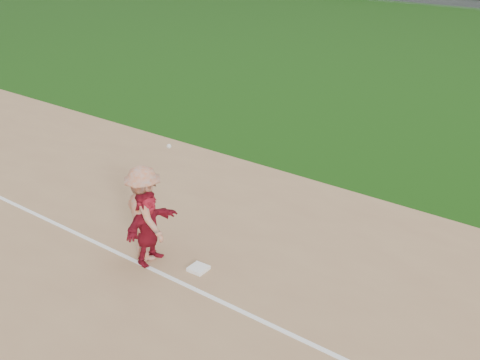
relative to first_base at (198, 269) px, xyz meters
The scene contains 5 objects.
ground 0.41m from the first_base, 141.48° to the left, with size 160.00×160.00×0.00m, color #16410C.
foul_line 0.63m from the first_base, 119.94° to the right, with size 60.00×0.10×0.01m, color white.
first_base is the anchor object (origin of this frame).
base_runner 1.32m from the first_base, 162.37° to the right, with size 1.47×0.47×1.59m, color maroon.
first_base_play 1.55m from the first_base, 167.03° to the right, with size 1.48×1.13×2.55m.
Camera 1 is at (7.29, -7.82, 6.52)m, focal length 45.00 mm.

